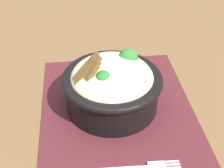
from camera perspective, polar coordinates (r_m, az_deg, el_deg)
name	(u,v)px	position (r m, az deg, el deg)	size (l,w,h in m)	color
table	(121,130)	(0.64, 1.60, -8.45)	(1.09, 0.90, 0.71)	brown
placemat	(119,119)	(0.57, 1.36, -6.50)	(0.40, 0.28, 0.00)	#47191E
bowl	(112,85)	(0.56, 0.01, -0.11)	(0.18, 0.18, 0.12)	black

